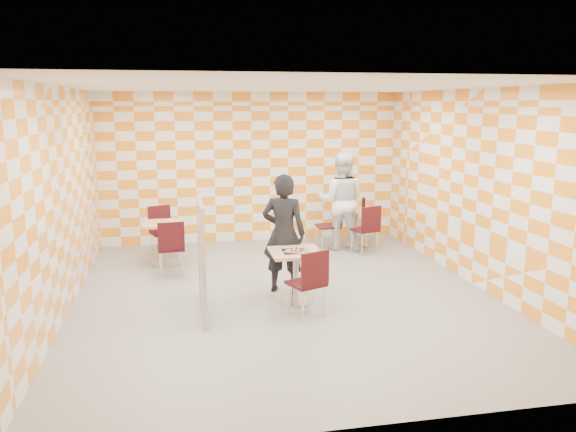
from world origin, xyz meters
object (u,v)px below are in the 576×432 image
Objects in this scene: sport_bottle at (347,204)px; chair_second_side at (333,221)px; man_white at (341,201)px; chair_second_front at (368,226)px; empty_table at (165,236)px; second_table at (357,221)px; chair_empty_near at (171,244)px; soda_bottle at (364,203)px; chair_empty_far at (161,227)px; main_table at (296,268)px; man_dark at (284,234)px; chair_main_front at (310,278)px; partition at (202,256)px.

chair_second_side is at bearing -154.58° from sport_bottle.
chair_second_front is at bearing 148.16° from man_white.
chair_second_side is at bearing 9.06° from empty_table.
second_table is at bearing -136.91° from man_white.
chair_second_side is at bearing 22.23° from chair_empty_near.
soda_bottle is (0.35, -0.01, 0.01)m from sport_bottle.
chair_empty_far is 4.62× the size of sport_bottle.
chair_empty_near is at bearing -157.77° from chair_second_side.
empty_table is at bearing -82.85° from chair_empty_far.
main_table is at bearing -51.59° from empty_table.
soda_bottle is at bearing 56.22° from main_table.
chair_second_side is 4.62× the size of sport_bottle.
second_table is at bearing -164.78° from soda_bottle.
empty_table is at bearing 179.52° from chair_second_front.
main_table is 3.12m from chair_second_side.
chair_second_front is at bearing -9.64° from chair_empty_far.
empty_table is 0.42× the size of man_dark.
man_dark reaches higher than chair_main_front.
chair_main_front is 1.47m from partition.
chair_empty_far is 4.02× the size of soda_bottle.
main_table is 3.75× the size of sport_bottle.
chair_empty_far is at bearing -179.94° from second_table.
main_table is at bearing -123.78° from soda_bottle.
second_table is 0.48× the size of partition.
soda_bottle is at bearing -108.80° from man_dark.
man_white is (1.55, 2.27, 0.05)m from man_dark.
sport_bottle is at bearing 106.62° from chair_second_front.
chair_empty_near is (-3.05, -1.25, 0.00)m from chair_second_side.
chair_second_front is (1.79, 2.92, 0.00)m from chair_main_front.
man_dark is at bearing -45.70° from empty_table.
main_table is at bearing 119.58° from man_dark.
second_table is 0.81× the size of chair_empty_far.
main_table is at bearing -42.35° from chair_empty_near.
partition is (0.61, -3.06, 0.25)m from chair_empty_far.
chair_empty_far is at bearing -179.37° from soda_bottle.
chair_empty_far is 3.92m from soda_bottle.
man_dark is (1.66, -1.07, 0.34)m from chair_empty_near.
chair_empty_near is 3.98m from soda_bottle.
sport_bottle is at bearing 66.32° from chair_main_front.
chair_second_side is at bearing 64.95° from main_table.
main_table is 3.59m from soda_bottle.
chair_empty_far is (-3.76, 0.64, 0.00)m from chair_second_front.
chair_empty_near is at bearing 103.93° from partition.
second_table is 0.81× the size of chair_empty_near.
partition is at bearing 48.96° from man_dark.
chair_empty_far is at bearing -179.22° from sport_bottle.
chair_second_front is 3.65m from chair_empty_near.
second_table is 3.11m from man_dark.
soda_bottle is (0.67, 0.15, 0.31)m from chair_second_side.
chair_second_side is 3.24m from chair_empty_far.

